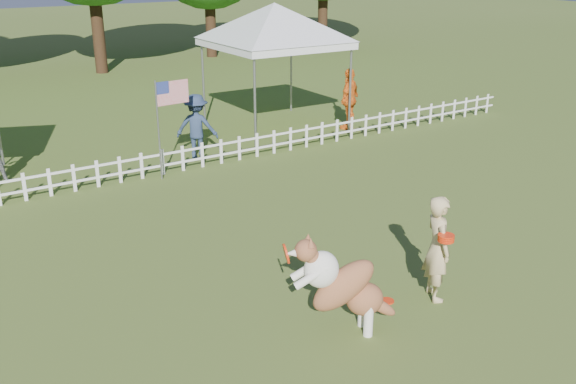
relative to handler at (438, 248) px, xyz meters
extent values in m
plane|color=#415A1C|center=(-0.81, 0.40, -0.79)|extent=(120.00, 120.00, 0.00)
imported|color=tan|center=(0.00, 0.00, 0.00)|extent=(0.58, 0.68, 1.58)
cylinder|color=red|center=(-0.66, 0.27, -0.78)|extent=(0.26, 0.26, 0.02)
imported|color=#24324D|center=(0.17, 8.10, 0.01)|extent=(1.17, 1.11, 1.59)
imported|color=orange|center=(5.06, 8.30, 0.08)|extent=(1.09, 0.85, 1.73)
camera|label=1|loc=(-6.38, -5.72, 3.93)|focal=40.00mm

